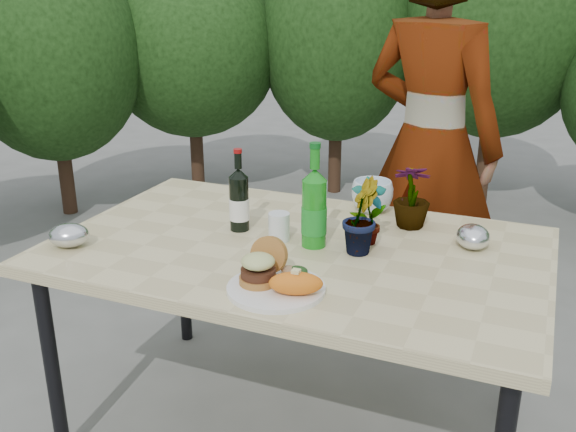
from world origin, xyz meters
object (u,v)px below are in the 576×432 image
at_px(wine_bottle, 239,201).
at_px(dinner_plate, 276,289).
at_px(patio_table, 297,261).
at_px(person, 431,145).

bearing_deg(wine_bottle, dinner_plate, -34.37).
relative_size(patio_table, dinner_plate, 5.71).
bearing_deg(person, wine_bottle, 79.90).
height_order(patio_table, person, person).
bearing_deg(dinner_plate, patio_table, 101.68).
bearing_deg(patio_table, wine_bottle, 167.06).
height_order(dinner_plate, wine_bottle, wine_bottle).
xyz_separation_m(patio_table, person, (0.25, 0.96, 0.20)).
bearing_deg(dinner_plate, person, 82.21).
xyz_separation_m(dinner_plate, wine_bottle, (-0.31, 0.39, 0.10)).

